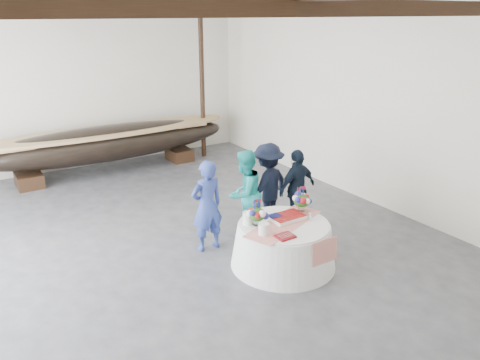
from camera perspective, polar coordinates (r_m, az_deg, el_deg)
floor at (r=8.97m, az=-8.66°, el=-8.43°), size 10.00×12.00×0.01m
wall_back at (r=13.79m, az=-19.77°, el=10.50°), size 10.00×0.02×4.50m
wall_right at (r=11.07m, az=15.19°, el=8.94°), size 0.02×12.00×4.50m
pavilion_structure at (r=8.72m, az=-12.54°, el=18.01°), size 9.80×11.76×4.50m
longboat_display at (r=13.29m, az=-15.76°, el=4.38°), size 7.04×1.41×1.32m
banquet_table at (r=8.26m, az=5.31°, el=-7.79°), size 1.84×1.84×0.79m
tabletop_items at (r=8.15m, az=4.76°, el=-3.93°), size 1.79×1.10×0.40m
guest_woman_blue at (r=8.58m, az=-4.05°, el=-3.16°), size 0.65×0.43×1.74m
guest_woman_teal at (r=9.12m, az=0.54°, el=-1.66°), size 1.02×0.90×1.75m
guest_man_left at (r=9.51m, az=3.38°, el=-0.69°), size 1.28×0.96×1.77m
guest_man_right at (r=9.60m, az=6.97°, el=-1.01°), size 1.00×0.51×1.64m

